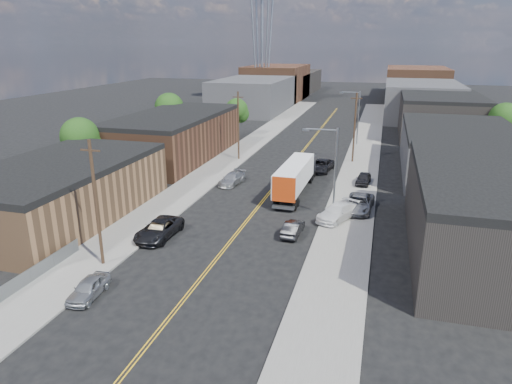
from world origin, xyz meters
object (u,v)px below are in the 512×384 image
Objects in this scene: car_right_lot_a at (359,203)px; car_ahead_truck at (321,166)px; car_left_b at (158,232)px; car_right_oncoming at (293,228)px; car_left_c at (159,229)px; car_left_a at (89,288)px; car_right_lot_c at (363,178)px; car_right_lot_b at (337,212)px; car_left_d at (232,179)px; semi_truck at (297,174)px.

car_right_lot_a reaches higher than car_ahead_truck.
car_right_oncoming is (11.40, 4.05, 0.02)m from car_left_b.
car_left_c is at bearing 21.13° from car_right_oncoming.
car_left_c is at bearing 84.03° from car_left_b.
car_left_a is 18.16m from car_right_oncoming.
car_left_c is 1.45× the size of car_right_lot_c.
car_right_lot_c reaches higher than car_right_oncoming.
car_right_lot_b is at bearing -69.72° from car_ahead_truck.
car_left_d is 13.23m from car_ahead_truck.
car_left_d reaches higher than car_left_b.
car_right_lot_b reaches higher than car_left_c.
car_left_a is at bearing -99.12° from car_ahead_truck.
car_left_b is 20.47m from car_right_lot_a.
car_left_c is 12.00m from car_right_oncoming.
car_left_a is (-9.31, -26.66, -1.45)m from semi_truck.
car_left_b is 17.38m from car_left_d.
car_left_c is at bearing -124.59° from car_right_lot_b.
car_ahead_truck is (10.90, 36.38, 0.10)m from car_left_a.
car_right_lot_b reaches higher than car_left_a.
semi_truck is 8.98m from car_right_lot_a.
car_left_b is 28.47m from car_ahead_truck.
semi_truck is at bearing 2.55° from car_left_d.
car_left_d reaches higher than car_left_a.
car_left_a is 27.51m from car_right_lot_a.
car_left_c reaches higher than car_left_b.
car_right_oncoming is 18.13m from car_right_lot_c.
car_left_d is 1.21× the size of car_right_oncoming.
car_left_c is 1.00× the size of car_right_lot_a.
car_right_lot_b is 18.15m from car_ahead_truck.
car_left_d is (1.17, 17.04, -0.09)m from car_left_c.
car_left_a is 1.01× the size of car_left_b.
car_right_lot_c is at bearing 34.43° from semi_truck.
car_right_lot_b is at bearing 30.70° from car_left_c.
car_right_lot_b is (5.59, -7.98, -1.20)m from semi_truck.
car_right_lot_c is (16.70, 21.39, 0.18)m from car_left_b.
car_left_b is at bearing -85.96° from car_left_d.
car_left_d is (-8.14, 0.76, -1.42)m from semi_truck.
car_right_lot_b is (14.90, 8.29, 0.12)m from car_left_c.
car_left_c is 1.43× the size of car_right_oncoming.
car_right_lot_c is at bearing 108.26° from car_right_lot_b.
car_right_lot_a is 3.65m from car_right_lot_b.
car_ahead_truck reaches higher than car_left_d.
car_right_lot_b is at bearing 47.42° from car_left_a.
car_right_oncoming is 0.72× the size of car_ahead_truck.
car_left_b is at bearing 86.00° from car_left_a.
car_ahead_truck reaches higher than car_right_lot_c.
car_left_a is at bearing -107.84° from semi_truck.
car_left_b is 0.68× the size of car_left_c.
semi_truck is 3.58× the size of car_right_oncoming.
car_left_d is at bearing 80.18° from car_left_b.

